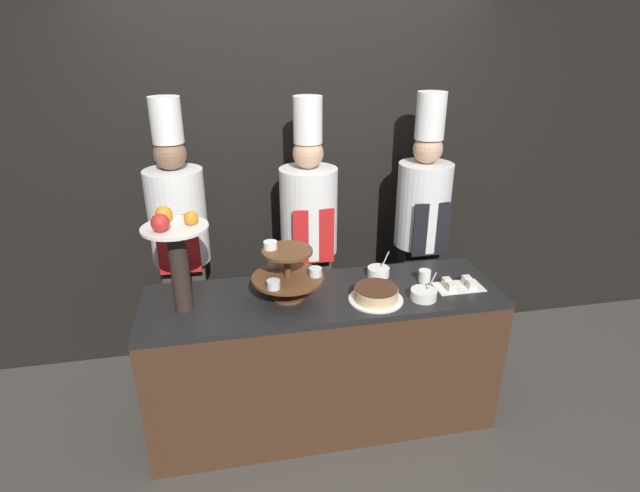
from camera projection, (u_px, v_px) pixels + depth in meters
ground_plane at (334, 452)px, 2.85m from camera, size 14.00×14.00×0.00m
wall_back at (296, 161)px, 3.41m from camera, size 10.00×0.06×2.80m
buffet_counter at (323, 358)px, 2.95m from camera, size 1.99×0.60×0.87m
tiered_stand at (287, 272)px, 2.68m from camera, size 0.39×0.39×0.33m
fruit_pedestal at (176, 250)px, 2.50m from camera, size 0.33×0.33×0.55m
cake_round at (376, 294)px, 2.70m from camera, size 0.30×0.30×0.08m
cup_white at (424, 276)px, 2.91m from camera, size 0.07×0.07×0.07m
cake_square_tray at (459, 285)px, 2.85m from camera, size 0.27×0.16×0.05m
serving_bowl_near at (424, 294)px, 2.72m from camera, size 0.14×0.14×0.16m
serving_bowl_far at (378, 272)px, 2.98m from camera, size 0.13×0.13×0.15m
chef_left at (180, 239)px, 3.08m from camera, size 0.35×0.35×1.89m
chef_center_left at (309, 233)px, 3.24m from camera, size 0.37×0.37×1.87m
chef_center_right at (421, 224)px, 3.37m from camera, size 0.36×0.36×1.88m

